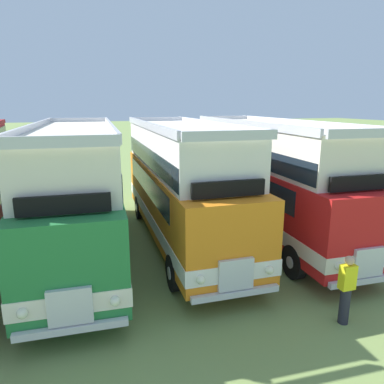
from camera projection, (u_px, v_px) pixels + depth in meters
name	position (u px, v px, depth m)	size (l,w,h in m)	color
bus_sixth_in_row	(77.00, 188.00, 12.16)	(3.16, 10.95, 4.52)	#237538
bus_seventh_in_row	(181.00, 181.00, 13.29)	(2.88, 10.44, 4.52)	orange
bus_eighth_in_row	(267.00, 174.00, 14.50)	(3.05, 11.58, 4.52)	red
marshal_person	(346.00, 289.00, 8.43)	(0.36, 0.24, 1.73)	#23232D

